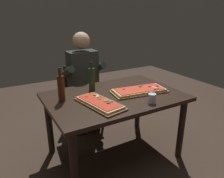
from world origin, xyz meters
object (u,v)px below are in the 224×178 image
at_px(pizza_rectangular_left, 100,103).
at_px(seated_diner, 84,78).
at_px(dining_table, 114,103).
at_px(wine_bottle_dark, 92,79).
at_px(diner_chair, 82,93).
at_px(pizza_rectangular_front, 139,91).
at_px(tumbler_near_camera, 152,98).
at_px(oil_bottle_amber, 61,88).

xyz_separation_m(pizza_rectangular_left, seated_diner, (0.22, 0.89, -0.02)).
height_order(dining_table, wine_bottle_dark, wine_bottle_dark).
distance_m(wine_bottle_dark, diner_chair, 0.74).
height_order(pizza_rectangular_front, seated_diner, seated_diner).
xyz_separation_m(wine_bottle_dark, diner_chair, (0.12, 0.62, -0.39)).
xyz_separation_m(pizza_rectangular_front, diner_chair, (-0.31, 0.92, -0.27)).
distance_m(wine_bottle_dark, tumbler_near_camera, 0.70).
bearing_deg(pizza_rectangular_left, oil_bottle_amber, 135.82).
distance_m(pizza_rectangular_front, diner_chair, 1.01).
relative_size(pizza_rectangular_front, oil_bottle_amber, 1.88).
bearing_deg(seated_diner, wine_bottle_dark, -103.00).
xyz_separation_m(pizza_rectangular_front, oil_bottle_amber, (-0.80, 0.18, 0.12)).
relative_size(pizza_rectangular_left, wine_bottle_dark, 1.76).
relative_size(dining_table, tumbler_near_camera, 15.09).
relative_size(dining_table, seated_diner, 1.05).
relative_size(pizza_rectangular_left, seated_diner, 0.43).
xyz_separation_m(oil_bottle_amber, diner_chair, (0.50, 0.74, -0.39)).
bearing_deg(wine_bottle_dark, dining_table, -57.94).
relative_size(wine_bottle_dark, seated_diner, 0.24).
bearing_deg(tumbler_near_camera, dining_table, 119.40).
height_order(tumbler_near_camera, seated_diner, seated_diner).
bearing_deg(seated_diner, tumbler_near_camera, -77.84).
bearing_deg(pizza_rectangular_left, dining_table, 31.51).
relative_size(pizza_rectangular_front, pizza_rectangular_left, 1.12).
distance_m(pizza_rectangular_front, seated_diner, 0.86).
bearing_deg(pizza_rectangular_front, diner_chair, 108.26).
distance_m(dining_table, tumbler_near_camera, 0.44).
height_order(wine_bottle_dark, diner_chair, wine_bottle_dark).
height_order(dining_table, pizza_rectangular_left, pizza_rectangular_left).
xyz_separation_m(pizza_rectangular_front, seated_diner, (-0.31, 0.80, -0.02)).
relative_size(dining_table, pizza_rectangular_left, 2.47).
bearing_deg(dining_table, tumbler_near_camera, -60.60).
xyz_separation_m(wine_bottle_dark, seated_diner, (0.12, 0.50, -0.13)).
xyz_separation_m(pizza_rectangular_front, wine_bottle_dark, (-0.42, 0.31, 0.11)).
xyz_separation_m(dining_table, pizza_rectangular_front, (0.27, -0.07, 0.11)).
height_order(oil_bottle_amber, diner_chair, oil_bottle_amber).
relative_size(pizza_rectangular_front, diner_chair, 0.73).
bearing_deg(tumbler_near_camera, seated_diner, 102.16).
bearing_deg(dining_table, pizza_rectangular_left, -148.49).
xyz_separation_m(tumbler_near_camera, diner_chair, (-0.24, 1.22, -0.30)).
bearing_deg(wine_bottle_dark, diner_chair, 79.46).
distance_m(dining_table, diner_chair, 0.87).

